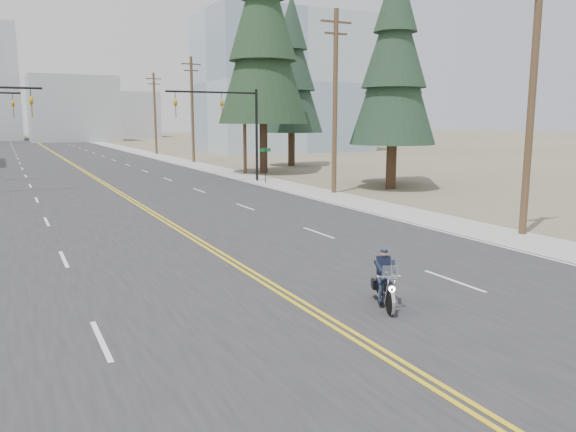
% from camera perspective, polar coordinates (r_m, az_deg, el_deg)
% --- Properties ---
extents(ground_plane, '(400.00, 400.00, 0.00)m').
position_cam_1_polar(ground_plane, '(11.39, 11.75, -14.91)').
color(ground_plane, '#776D56').
rests_on(ground_plane, ground).
extents(road, '(20.00, 200.00, 0.01)m').
position_cam_1_polar(road, '(78.44, -22.14, 5.61)').
color(road, '#303033').
rests_on(road, ground).
extents(sidewalk_right, '(3.00, 200.00, 0.01)m').
position_cam_1_polar(sidewalk_right, '(80.22, -13.90, 6.11)').
color(sidewalk_right, '#A5A5A0').
rests_on(sidewalk_right, ground).
extents(traffic_mast_right, '(7.10, 0.26, 7.00)m').
position_cam_1_polar(traffic_mast_right, '(42.94, -5.73, 10.01)').
color(traffic_mast_right, black).
rests_on(traffic_mast_right, ground).
extents(street_sign, '(0.90, 0.06, 2.62)m').
position_cam_1_polar(street_sign, '(41.90, -2.33, 5.77)').
color(street_sign, black).
rests_on(street_sign, ground).
extents(utility_pole_a, '(2.20, 0.30, 11.00)m').
position_cam_1_polar(utility_pole_a, '(24.93, 23.56, 11.30)').
color(utility_pole_a, brown).
rests_on(utility_pole_a, ground).
extents(utility_pole_b, '(2.20, 0.30, 11.50)m').
position_cam_1_polar(utility_pole_b, '(36.44, 4.80, 11.72)').
color(utility_pole_b, brown).
rests_on(utility_pole_b, ground).
extents(utility_pole_c, '(2.20, 0.30, 11.00)m').
position_cam_1_polar(utility_pole_c, '(49.83, -4.45, 10.90)').
color(utility_pole_c, brown).
rests_on(utility_pole_c, ground).
extents(utility_pole_d, '(2.20, 0.30, 11.50)m').
position_cam_1_polar(utility_pole_d, '(63.94, -9.70, 10.76)').
color(utility_pole_d, brown).
rests_on(utility_pole_d, ground).
extents(utility_pole_e, '(2.20, 0.30, 11.00)m').
position_cam_1_polar(utility_pole_e, '(80.32, -13.36, 10.23)').
color(utility_pole_e, brown).
rests_on(utility_pole_e, ground).
extents(glass_building, '(24.00, 16.00, 20.00)m').
position_cam_1_polar(glass_building, '(87.20, -0.59, 13.24)').
color(glass_building, '#9EB5CC').
rests_on(glass_building, ground).
extents(haze_bldg_b, '(18.00, 14.00, 14.00)m').
position_cam_1_polar(haze_bldg_b, '(133.83, -20.97, 10.11)').
color(haze_bldg_b, '#ADB2B7').
rests_on(haze_bldg_b, ground).
extents(haze_bldg_c, '(16.00, 12.00, 18.00)m').
position_cam_1_polar(haze_bldg_c, '(126.95, -5.46, 11.65)').
color(haze_bldg_c, '#B7BCC6').
rests_on(haze_bldg_c, ground).
extents(haze_bldg_e, '(14.00, 14.00, 12.00)m').
position_cam_1_polar(haze_bldg_e, '(161.15, -15.83, 9.86)').
color(haze_bldg_e, '#B7BCC6').
rests_on(haze_bldg_e, ground).
extents(motorcyclist, '(1.49, 2.01, 1.45)m').
position_cam_1_polar(motorcyclist, '(14.54, 9.87, -6.33)').
color(motorcyclist, black).
rests_on(motorcyclist, ground).
extents(conifer_near, '(5.78, 5.78, 15.31)m').
position_cam_1_polar(conifer_near, '(39.36, 10.77, 15.54)').
color(conifer_near, '#382619').
rests_on(conifer_near, ground).
extents(conifer_mid, '(5.54, 5.54, 14.76)m').
position_cam_1_polar(conifer_mid, '(42.75, 10.72, 14.64)').
color(conifer_mid, '#382619').
rests_on(conifer_mid, ground).
extents(conifer_tall, '(7.87, 7.87, 21.86)m').
position_cam_1_polar(conifer_tall, '(50.85, -2.59, 18.62)').
color(conifer_tall, '#382619').
rests_on(conifer_tall, ground).
extents(conifer_far, '(6.39, 6.39, 17.11)m').
position_cam_1_polar(conifer_far, '(58.51, 0.36, 14.76)').
color(conifer_far, '#382619').
rests_on(conifer_far, ground).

